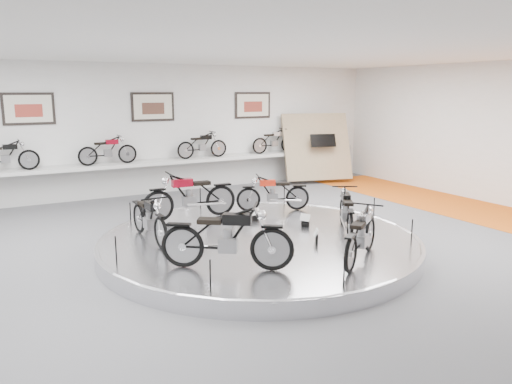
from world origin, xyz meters
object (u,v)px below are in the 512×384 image
bike_a (273,193)px  bike_c (149,217)px  display_platform (259,243)px  bike_e (361,235)px  bike_f (346,211)px  shelf (158,163)px  bike_d (227,237)px  bike_b (190,195)px

bike_a → bike_c: size_ratio=0.96×
display_platform → bike_a: 2.29m
bike_e → bike_f: 1.77m
bike_a → bike_c: bike_c is taller
shelf → bike_a: (1.37, -4.66, -0.25)m
bike_a → bike_e: (-0.57, -3.88, 0.02)m
display_platform → bike_a: size_ratio=4.19×
shelf → bike_d: bearing=-100.1°
shelf → bike_a: bearing=-73.7°
bike_d → bike_a: bearing=83.8°
bike_a → bike_f: (0.34, -2.36, 0.01)m
bike_c → bike_e: bike_e is taller
bike_c → bike_f: size_ratio=1.02×
bike_f → shelf: bearing=45.7°
bike_a → bike_b: size_ratio=0.82×
display_platform → bike_b: (-0.69, 1.99, 0.70)m
bike_e → bike_a: bearing=46.8°
display_platform → bike_b: size_ratio=3.43×
bike_f → bike_c: bearing=101.2°
shelf → bike_d: 7.90m
bike_c → bike_e: bearing=41.8°
bike_d → bike_f: bike_d is taller
bike_a → bike_d: (-2.76, -3.12, 0.10)m
shelf → bike_b: (-0.69, -4.41, -0.15)m
bike_d → bike_e: 2.31m
bike_a → bike_b: 2.08m
bike_e → bike_f: size_ratio=1.03×
display_platform → bike_f: 1.91m
shelf → bike_c: bearing=-109.8°
display_platform → bike_d: bearing=-135.3°
shelf → bike_f: size_ratio=7.08×
bike_d → bike_f: 3.19m
bike_c → bike_f: bike_c is taller
bike_e → display_platform: bearing=75.5°
display_platform → bike_d: size_ratio=3.43×
display_platform → bike_a: bearing=51.9°
bike_f → bike_d: bearing=135.8°
bike_b → display_platform: bearing=113.5°
bike_d → bike_e: (2.18, -0.76, -0.08)m
bike_b → bike_c: size_ratio=1.17×
bike_a → display_platform: bearing=72.7°
bike_b → bike_e: size_ratio=1.17×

